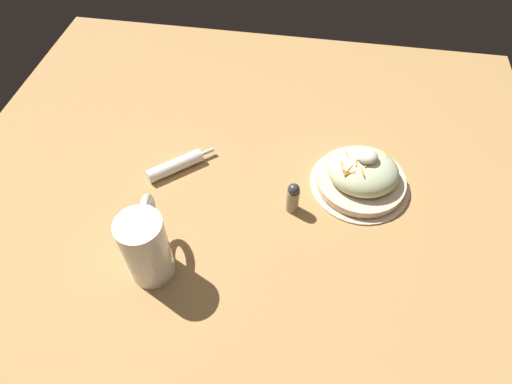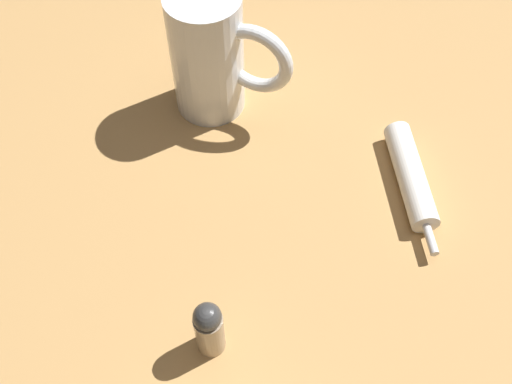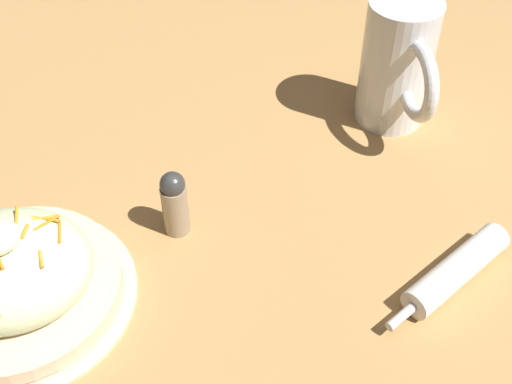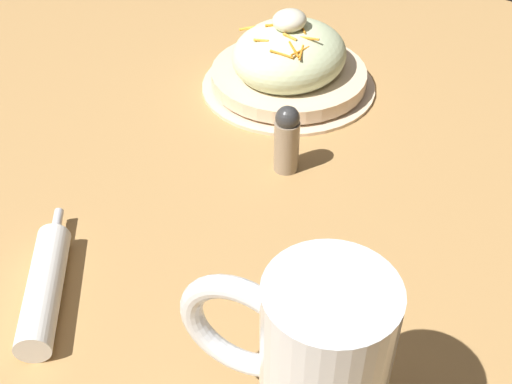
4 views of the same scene
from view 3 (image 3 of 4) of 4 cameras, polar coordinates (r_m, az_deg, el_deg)
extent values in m
plane|color=#B2844C|center=(0.75, 1.95, -2.38)|extent=(1.43, 1.43, 0.00)
cylinder|color=beige|center=(0.72, -19.68, -8.49)|extent=(0.24, 0.24, 0.01)
cylinder|color=beige|center=(0.71, -19.95, -7.82)|extent=(0.21, 0.21, 0.02)
ellipsoid|color=beige|center=(0.69, -20.58, -6.23)|extent=(0.16, 0.15, 0.08)
cylinder|color=orange|center=(0.68, -20.02, -2.25)|extent=(0.01, 0.03, 0.01)
cylinder|color=orange|center=(0.66, -19.35, -3.26)|extent=(0.00, 0.02, 0.01)
cylinder|color=orange|center=(0.67, -17.70, -2.61)|extent=(0.02, 0.03, 0.01)
cylinder|color=orange|center=(0.66, -16.63, -3.34)|extent=(0.01, 0.03, 0.01)
cylinder|color=orange|center=(0.68, -17.70, -2.16)|extent=(0.03, 0.01, 0.01)
cylinder|color=orange|center=(0.68, -17.84, -2.23)|extent=(0.03, 0.01, 0.00)
cylinder|color=orange|center=(0.64, -18.09, -5.53)|extent=(0.01, 0.02, 0.00)
cylinder|color=white|center=(0.86, 11.83, 10.81)|extent=(0.09, 0.09, 0.17)
cylinder|color=orange|center=(0.88, 11.57, 9.37)|extent=(0.08, 0.08, 0.11)
cylinder|color=white|center=(0.84, 12.16, 12.66)|extent=(0.08, 0.08, 0.01)
torus|color=white|center=(0.81, 13.54, 9.18)|extent=(0.04, 0.10, 0.10)
cylinder|color=white|center=(0.72, 16.75, -6.35)|extent=(0.13, 0.12, 0.03)
cylinder|color=silver|center=(0.67, 12.25, -10.40)|extent=(0.03, 0.03, 0.01)
cylinder|color=gray|center=(0.73, -7.05, -1.50)|extent=(0.03, 0.03, 0.06)
sphere|color=#333333|center=(0.70, -7.32, 0.65)|extent=(0.03, 0.03, 0.03)
camera|label=1|loc=(1.13, -10.21, 57.64)|focal=30.88mm
camera|label=2|loc=(0.41, -48.79, 39.27)|focal=42.30mm
camera|label=4|loc=(0.92, 33.34, 34.35)|focal=46.21mm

